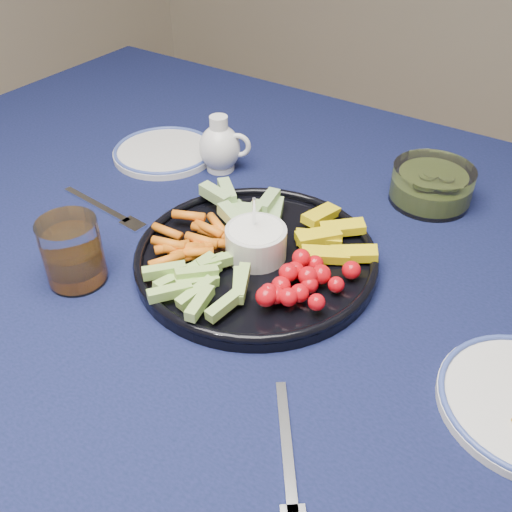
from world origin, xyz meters
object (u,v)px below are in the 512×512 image
Objects in this scene: creamer_pitcher at (220,147)px; side_plate_extra at (165,151)px; pickle_bowl at (431,186)px; juice_tumbler at (73,255)px; crudite_platter at (256,252)px; dining_table at (280,287)px.

creamer_pitcher reaches higher than side_plate_extra.
juice_tumbler is at bearing -125.27° from pickle_bowl.
juice_tumbler is (-0.18, -0.17, 0.02)m from crudite_platter.
juice_tumbler is (-0.19, -0.23, 0.13)m from dining_table.
dining_table is 4.81× the size of crudite_platter.
pickle_bowl is (0.35, 0.11, -0.02)m from creamer_pitcher.
crudite_platter is 0.37m from side_plate_extra.
side_plate_extra is at bearing 161.34° from dining_table.
juice_tumbler is at bearing -137.76° from crudite_platter.
dining_table is 17.49× the size of juice_tumbler.
creamer_pitcher is at bearing 93.28° from juice_tumbler.
juice_tumbler reaches higher than pickle_bowl.
crudite_platter is 1.80× the size of side_plate_extra.
side_plate_extra is at bearing 152.00° from crudite_platter.
creamer_pitcher is 1.07× the size of juice_tumbler.
pickle_bowl reaches higher than side_plate_extra.
pickle_bowl is 0.57m from juice_tumbler.
dining_table is 0.30m from pickle_bowl.
juice_tumbler is at bearing -129.64° from dining_table.
dining_table is 16.39× the size of creamer_pitcher.
pickle_bowl is at bearing 17.25° from creamer_pitcher.
dining_table is at bearing -120.59° from pickle_bowl.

